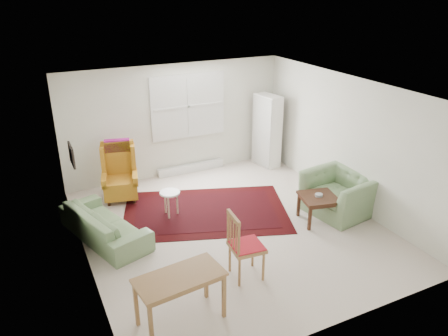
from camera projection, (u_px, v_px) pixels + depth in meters
name	position (u px, v px, depth m)	size (l,w,h in m)	color
room	(227.00, 159.00, 7.54)	(5.04, 5.54, 2.51)	beige
rug	(205.00, 211.00, 8.38)	(3.09, 1.99, 0.03)	black
sofa	(104.00, 218.00, 7.39)	(1.90, 0.74, 0.77)	#6D8C5D
armchair	(340.00, 190.00, 8.21)	(1.19, 1.04, 0.93)	#6D8C5D
wingback_chair	(119.00, 172.00, 8.66)	(0.68, 0.72, 1.18)	#BE7E1D
coffee_table	(318.00, 209.00, 7.97)	(0.63, 0.63, 0.52)	#3F2113
stool	(170.00, 204.00, 8.16)	(0.38, 0.38, 0.50)	white
cabinet	(267.00, 131.00, 10.26)	(0.36, 0.68, 1.70)	white
desk	(181.00, 299.00, 5.55)	(1.11, 0.55, 0.70)	#9A6D3E
desk_chair	(247.00, 245.00, 6.36)	(0.47, 0.47, 1.07)	#9A6D3E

